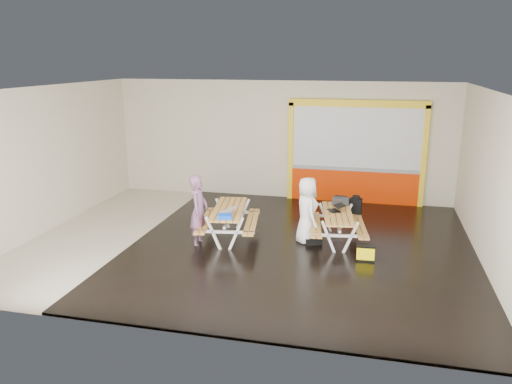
% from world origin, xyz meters
% --- Properties ---
extents(room, '(10.02, 8.02, 3.52)m').
position_xyz_m(room, '(0.00, 0.00, 1.75)').
color(room, beige).
rests_on(room, ground).
extents(deck, '(7.50, 7.98, 0.05)m').
position_xyz_m(deck, '(1.25, 0.00, 0.03)').
color(deck, black).
rests_on(deck, room).
extents(kiosk, '(3.88, 0.16, 3.00)m').
position_xyz_m(kiosk, '(2.20, 3.93, 1.44)').
color(kiosk, red).
rests_on(kiosk, room).
extents(picnic_table_left, '(1.59, 2.10, 0.77)m').
position_xyz_m(picnic_table_left, '(-0.47, 0.17, 0.59)').
color(picnic_table_left, gold).
rests_on(picnic_table_left, deck).
extents(picnic_table_right, '(1.49, 1.98, 0.73)m').
position_xyz_m(picnic_table_right, '(2.00, 0.53, 0.56)').
color(picnic_table_right, gold).
rests_on(picnic_table_right, deck).
extents(person_left, '(0.43, 0.62, 1.66)m').
position_xyz_m(person_left, '(-1.04, -0.31, 0.81)').
color(person_left, '#7D4F71').
rests_on(person_left, deck).
extents(person_right, '(0.79, 0.91, 1.56)m').
position_xyz_m(person_right, '(1.31, 0.39, 0.77)').
color(person_right, white).
rests_on(person_right, deck).
extents(laptop_left, '(0.43, 0.40, 0.16)m').
position_xyz_m(laptop_left, '(-0.39, -0.19, 0.82)').
color(laptop_left, silver).
rests_on(laptop_left, picnic_table_left).
extents(laptop_right, '(0.46, 0.44, 0.15)m').
position_xyz_m(laptop_right, '(1.94, 0.68, 0.78)').
color(laptop_right, black).
rests_on(laptop_right, picnic_table_right).
extents(blue_pouch, '(0.34, 0.28, 0.09)m').
position_xyz_m(blue_pouch, '(-0.34, -0.58, 0.82)').
color(blue_pouch, blue).
rests_on(blue_pouch, picnic_table_left).
extents(toolbox, '(0.40, 0.21, 0.23)m').
position_xyz_m(toolbox, '(2.01, 1.22, 0.82)').
color(toolbox, black).
rests_on(toolbox, picnic_table_right).
extents(backpack, '(0.31, 0.23, 0.48)m').
position_xyz_m(backpack, '(2.36, 1.47, 0.66)').
color(backpack, black).
rests_on(backpack, picnic_table_right).
extents(dark_case, '(0.46, 0.41, 0.14)m').
position_xyz_m(dark_case, '(1.48, 0.25, 0.12)').
color(dark_case, black).
rests_on(dark_case, deck).
extents(fluke_bag, '(0.39, 0.26, 0.33)m').
position_xyz_m(fluke_bag, '(2.67, -0.45, 0.21)').
color(fluke_bag, black).
rests_on(fluke_bag, deck).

